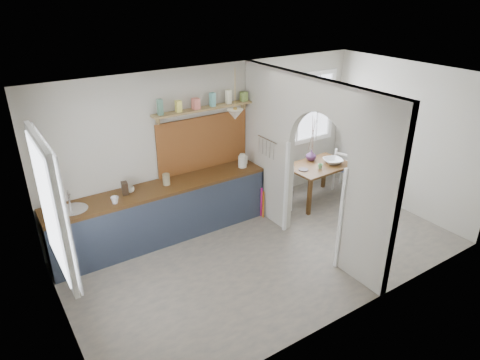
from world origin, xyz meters
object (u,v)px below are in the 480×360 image
chair_right (347,169)px  kettle (242,161)px  dining_table (317,183)px  chair_left (278,190)px  vase (311,155)px

chair_right → kettle: (-2.26, 0.30, 0.58)m
dining_table → chair_right: size_ratio=1.32×
dining_table → chair_left: 0.92m
chair_left → chair_right: (1.71, 0.01, -0.00)m
chair_left → dining_table: bearing=64.5°
dining_table → vase: 0.53m
dining_table → kettle: bearing=164.6°
chair_right → vase: (-0.77, 0.22, 0.38)m
dining_table → vase: vase is taller
vase → chair_right: bearing=-15.9°
dining_table → chair_right: chair_right is taller
chair_right → vase: bearing=54.1°
dining_table → kettle: (-1.46, 0.34, 0.66)m
chair_left → vase: 1.04m
vase → dining_table: bearing=-97.3°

